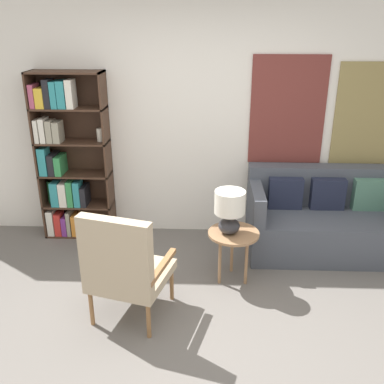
{
  "coord_description": "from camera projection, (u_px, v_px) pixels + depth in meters",
  "views": [
    {
      "loc": [
        0.14,
        -2.59,
        2.36
      ],
      "look_at": [
        -0.01,
        0.98,
        0.9
      ],
      "focal_mm": 40.0,
      "sensor_mm": 36.0,
      "label": 1
    }
  ],
  "objects": [
    {
      "name": "ground_plane",
      "position": [
        188.0,
        348.0,
        3.29
      ],
      "size": [
        14.0,
        14.0,
        0.0
      ],
      "primitive_type": "plane",
      "color": "#66605B"
    },
    {
      "name": "wall_back",
      "position": [
        201.0,
        118.0,
        4.65
      ],
      "size": [
        6.4,
        0.08,
        2.7
      ],
      "color": "white",
      "rests_on": "ground_plane"
    },
    {
      "name": "bookshelf",
      "position": [
        66.0,
        159.0,
        4.7
      ],
      "size": [
        0.78,
        0.3,
        1.86
      ],
      "color": "#422B1E",
      "rests_on": "ground_plane"
    },
    {
      "name": "armchair",
      "position": [
        124.0,
        265.0,
        3.39
      ],
      "size": [
        0.72,
        0.74,
        1.0
      ],
      "color": "olive",
      "rests_on": "ground_plane"
    },
    {
      "name": "couch",
      "position": [
        327.0,
        220.0,
        4.59
      ],
      "size": [
        1.67,
        0.81,
        0.87
      ],
      "color": "#474C56",
      "rests_on": "ground_plane"
    },
    {
      "name": "side_table",
      "position": [
        233.0,
        238.0,
        3.99
      ],
      "size": [
        0.48,
        0.48,
        0.51
      ],
      "color": "#99704C",
      "rests_on": "ground_plane"
    },
    {
      "name": "table_lamp",
      "position": [
        230.0,
        208.0,
        3.87
      ],
      "size": [
        0.28,
        0.28,
        0.42
      ],
      "color": "#2D2D33",
      "rests_on": "side_table"
    }
  ]
}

